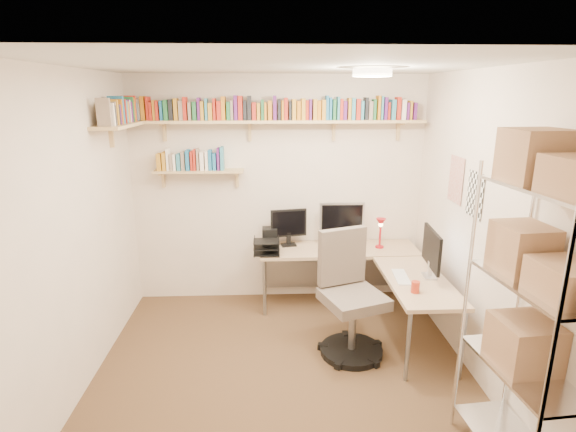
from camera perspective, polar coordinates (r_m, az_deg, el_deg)
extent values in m
plane|color=#4C3620|center=(4.10, -0.62, -18.90)|extent=(3.20, 3.20, 0.00)
cube|color=beige|center=(5.00, -1.25, 3.17)|extent=(3.20, 0.04, 2.50)
cube|color=beige|center=(3.85, -25.25, -2.13)|extent=(0.04, 3.00, 2.50)
cube|color=beige|center=(3.94, 23.29, -1.53)|extent=(0.04, 3.00, 2.50)
cube|color=beige|center=(2.17, 0.66, -14.01)|extent=(3.20, 0.04, 2.50)
cube|color=silver|center=(3.39, -0.75, 18.58)|extent=(3.20, 3.00, 0.04)
cube|color=silver|center=(4.35, 20.53, 4.36)|extent=(0.01, 0.30, 0.42)
cube|color=white|center=(4.00, 22.63, 2.51)|extent=(0.01, 0.28, 0.38)
cylinder|color=#FFEAC6|center=(3.68, 10.65, 17.47)|extent=(0.30, 0.30, 0.06)
cube|color=#DDB87C|center=(4.77, -1.27, 11.92)|extent=(3.05, 0.25, 0.03)
cube|color=#DDB87C|center=(4.55, -20.38, 10.81)|extent=(0.25, 1.00, 0.03)
cube|color=#DDB87C|center=(4.91, -11.25, 5.62)|extent=(0.95, 0.20, 0.02)
cube|color=#DDB87C|center=(4.96, -15.53, 10.70)|extent=(0.03, 0.20, 0.20)
cube|color=#DDB87C|center=(4.84, -4.90, 11.09)|extent=(0.03, 0.20, 0.20)
cube|color=#DDB87C|center=(4.89, 5.90, 11.11)|extent=(0.03, 0.20, 0.20)
cube|color=#DDB87C|center=(5.04, 13.95, 10.87)|extent=(0.03, 0.20, 0.20)
cube|color=#236938|center=(4.95, -18.84, 12.53)|extent=(0.04, 0.12, 0.19)
cube|color=gray|center=(4.94, -18.33, 12.70)|extent=(0.03, 0.14, 0.21)
cube|color=#C67317|center=(4.93, -17.85, 12.89)|extent=(0.04, 0.13, 0.24)
cube|color=red|center=(4.91, -17.30, 12.90)|extent=(0.03, 0.14, 0.24)
cube|color=red|center=(4.91, -16.91, 12.60)|extent=(0.03, 0.15, 0.18)
cube|color=#C28724|center=(4.90, -16.55, 12.75)|extent=(0.03, 0.13, 0.20)
cube|color=red|center=(4.89, -16.18, 12.75)|extent=(0.03, 0.15, 0.20)
cube|color=#1E699E|center=(4.88, -15.71, 12.78)|extent=(0.03, 0.12, 0.20)
cube|color=#236938|center=(4.87, -15.18, 12.86)|extent=(0.04, 0.14, 0.20)
cube|color=black|center=(4.86, -14.59, 12.93)|extent=(0.04, 0.11, 0.21)
cube|color=#C28724|center=(4.85, -14.01, 13.01)|extent=(0.04, 0.11, 0.22)
cube|color=gray|center=(4.84, -13.40, 12.91)|extent=(0.04, 0.12, 0.20)
cube|color=red|center=(4.84, -12.90, 13.15)|extent=(0.04, 0.13, 0.23)
cube|color=gray|center=(4.83, -12.32, 12.88)|extent=(0.03, 0.13, 0.18)
cube|color=#236938|center=(4.82, -11.73, 12.93)|extent=(0.04, 0.13, 0.18)
cube|color=#591C6B|center=(4.81, -11.22, 13.20)|extent=(0.03, 0.14, 0.23)
cube|color=#C28724|center=(4.81, -10.79, 13.00)|extent=(0.03, 0.13, 0.19)
cube|color=teal|center=(4.80, -10.30, 13.19)|extent=(0.03, 0.12, 0.22)
cube|color=#C28724|center=(4.80, -9.80, 12.94)|extent=(0.04, 0.12, 0.17)
cube|color=red|center=(4.79, -9.30, 13.22)|extent=(0.03, 0.13, 0.22)
cube|color=red|center=(4.79, -8.72, 13.09)|extent=(0.04, 0.14, 0.19)
cube|color=#C67317|center=(4.78, -8.19, 13.38)|extent=(0.04, 0.13, 0.24)
cube|color=#236938|center=(4.78, -7.55, 13.08)|extent=(0.03, 0.14, 0.18)
cube|color=gray|center=(4.78, -7.12, 13.19)|extent=(0.03, 0.11, 0.20)
cube|color=#591C6B|center=(4.77, -6.63, 13.50)|extent=(0.04, 0.13, 0.25)
cube|color=red|center=(4.77, -6.05, 13.49)|extent=(0.04, 0.13, 0.24)
cube|color=black|center=(4.77, -5.47, 13.22)|extent=(0.03, 0.14, 0.20)
cube|color=black|center=(4.76, -4.92, 13.51)|extent=(0.04, 0.13, 0.24)
cube|color=red|center=(4.76, -4.32, 13.13)|extent=(0.04, 0.13, 0.18)
cube|color=#C28724|center=(4.76, -3.76, 13.09)|extent=(0.03, 0.12, 0.17)
cube|color=#236938|center=(4.76, -3.26, 13.31)|extent=(0.03, 0.12, 0.21)
cube|color=#C67317|center=(4.76, -2.88, 13.15)|extent=(0.02, 0.14, 0.18)
cube|color=#C67317|center=(4.76, -2.31, 13.26)|extent=(0.04, 0.12, 0.19)
cube|color=#591C6B|center=(4.76, -1.69, 13.56)|extent=(0.03, 0.12, 0.24)
cube|color=black|center=(4.76, -1.13, 13.36)|extent=(0.03, 0.14, 0.21)
cube|color=#C67317|center=(4.76, -0.69, 13.28)|extent=(0.02, 0.12, 0.20)
cube|color=red|center=(4.77, -0.28, 13.45)|extent=(0.04, 0.13, 0.22)
cube|color=black|center=(4.77, 0.26, 13.24)|extent=(0.02, 0.13, 0.19)
cube|color=#C28724|center=(4.77, 0.75, 13.37)|extent=(0.04, 0.15, 0.21)
cube|color=#C67317|center=(4.77, 1.36, 13.25)|extent=(0.04, 0.13, 0.19)
cube|color=#C28724|center=(4.78, 1.93, 13.40)|extent=(0.04, 0.15, 0.22)
cube|color=red|center=(4.78, 2.41, 13.28)|extent=(0.03, 0.11, 0.20)
cube|color=#591C6B|center=(4.78, 2.83, 13.34)|extent=(0.02, 0.13, 0.21)
cube|color=#C28724|center=(4.79, 3.41, 13.35)|extent=(0.04, 0.14, 0.21)
cube|color=#C67317|center=(4.79, 3.94, 13.26)|extent=(0.04, 0.11, 0.20)
cube|color=#C28724|center=(4.80, 4.51, 13.29)|extent=(0.04, 0.13, 0.20)
cube|color=#1E699E|center=(4.80, 4.97, 13.54)|extent=(0.03, 0.12, 0.25)
cube|color=#1E699E|center=(4.81, 5.38, 13.41)|extent=(0.02, 0.11, 0.23)
cube|color=#236938|center=(4.81, 5.86, 13.29)|extent=(0.03, 0.12, 0.21)
cube|color=teal|center=(4.82, 6.35, 13.44)|extent=(0.02, 0.14, 0.23)
cube|color=red|center=(4.82, 6.72, 13.30)|extent=(0.03, 0.14, 0.21)
cube|color=#591C6B|center=(4.83, 7.19, 13.16)|extent=(0.04, 0.11, 0.19)
cube|color=#C28724|center=(4.84, 7.76, 13.32)|extent=(0.03, 0.12, 0.22)
cube|color=teal|center=(4.84, 8.22, 13.31)|extent=(0.04, 0.14, 0.22)
cube|color=red|center=(4.85, 8.81, 13.24)|extent=(0.04, 0.14, 0.21)
cube|color=teal|center=(4.86, 9.32, 13.10)|extent=(0.03, 0.13, 0.19)
cube|color=black|center=(4.87, 9.84, 13.29)|extent=(0.03, 0.14, 0.23)
cube|color=gray|center=(4.88, 10.36, 13.04)|extent=(0.04, 0.12, 0.19)
cube|color=#236938|center=(4.89, 10.85, 13.14)|extent=(0.03, 0.12, 0.21)
cube|color=#C67317|center=(4.90, 11.36, 13.34)|extent=(0.03, 0.14, 0.25)
cube|color=teal|center=(4.91, 11.76, 13.30)|extent=(0.02, 0.13, 0.24)
cube|color=#591C6B|center=(4.92, 12.18, 13.20)|extent=(0.03, 0.14, 0.23)
cube|color=red|center=(4.93, 12.58, 12.88)|extent=(0.02, 0.12, 0.18)
cube|color=teal|center=(4.94, 13.11, 13.02)|extent=(0.04, 0.14, 0.20)
cube|color=red|center=(4.95, 13.74, 13.14)|extent=(0.04, 0.12, 0.23)
cube|color=white|center=(4.97, 14.35, 12.96)|extent=(0.04, 0.14, 0.21)
cube|color=#591C6B|center=(4.98, 14.81, 12.75)|extent=(0.02, 0.15, 0.17)
cube|color=#C28724|center=(4.99, 15.19, 12.84)|extent=(0.03, 0.13, 0.19)
cube|color=#591C6B|center=(5.00, 15.66, 12.71)|extent=(0.03, 0.15, 0.17)
cube|color=gray|center=(4.14, -22.36, 12.07)|extent=(0.11, 0.03, 0.23)
cube|color=white|center=(4.18, -22.12, 11.83)|extent=(0.14, 0.03, 0.19)
cube|color=black|center=(4.22, -21.93, 11.74)|extent=(0.14, 0.03, 0.17)
cube|color=gray|center=(4.25, -21.78, 11.97)|extent=(0.12, 0.03, 0.20)
cube|color=#C28724|center=(4.29, -21.63, 12.10)|extent=(0.14, 0.03, 0.21)
cube|color=black|center=(4.33, -21.44, 11.89)|extent=(0.14, 0.03, 0.18)
cube|color=#591C6B|center=(4.37, -21.25, 11.91)|extent=(0.13, 0.03, 0.17)
cube|color=#C67317|center=(4.40, -21.14, 12.24)|extent=(0.14, 0.03, 0.22)
cube|color=#1E699E|center=(4.45, -20.97, 12.46)|extent=(0.14, 0.04, 0.25)
cube|color=red|center=(4.49, -20.76, 12.31)|extent=(0.15, 0.03, 0.22)
cube|color=teal|center=(4.53, -20.59, 12.27)|extent=(0.14, 0.04, 0.21)
cube|color=#C28724|center=(4.58, -20.39, 12.24)|extent=(0.14, 0.04, 0.19)
cube|color=#591C6B|center=(4.62, -20.23, 12.38)|extent=(0.13, 0.02, 0.21)
cube|color=white|center=(4.65, -20.12, 12.39)|extent=(0.13, 0.03, 0.21)
cube|color=#591C6B|center=(4.69, -19.95, 12.31)|extent=(0.13, 0.04, 0.19)
cube|color=#236938|center=(4.73, -19.85, 12.62)|extent=(0.14, 0.03, 0.24)
cube|color=#C67317|center=(4.77, -19.68, 12.60)|extent=(0.14, 0.04, 0.23)
cube|color=red|center=(4.81, -19.53, 12.74)|extent=(0.14, 0.02, 0.25)
cube|color=#1E699E|center=(4.86, -19.34, 12.35)|extent=(0.12, 0.04, 0.17)
cube|color=red|center=(4.91, -19.18, 12.64)|extent=(0.11, 0.04, 0.22)
cube|color=teal|center=(4.96, -19.02, 12.41)|extent=(0.11, 0.04, 0.17)
cube|color=#C28724|center=(4.97, -15.99, 6.63)|extent=(0.04, 0.12, 0.18)
cube|color=#C28724|center=(4.96, -15.39, 6.74)|extent=(0.04, 0.12, 0.19)
cube|color=white|center=(4.95, -14.94, 6.96)|extent=(0.03, 0.13, 0.23)
cube|color=gray|center=(4.94, -14.53, 6.66)|extent=(0.03, 0.15, 0.18)
cube|color=white|center=(4.94, -14.14, 6.67)|extent=(0.03, 0.14, 0.17)
cube|color=teal|center=(4.93, -13.65, 6.70)|extent=(0.04, 0.14, 0.18)
cube|color=gray|center=(4.92, -13.14, 6.84)|extent=(0.04, 0.11, 0.20)
cube|color=#1E699E|center=(4.91, -12.56, 6.96)|extent=(0.04, 0.15, 0.21)
cube|color=red|center=(4.90, -12.10, 6.88)|extent=(0.02, 0.11, 0.20)
cube|color=red|center=(4.90, -11.74, 7.01)|extent=(0.02, 0.12, 0.22)
cube|color=gray|center=(4.89, -11.34, 7.08)|extent=(0.02, 0.13, 0.23)
cube|color=white|center=(4.89, -10.82, 6.88)|extent=(0.04, 0.13, 0.19)
cube|color=white|center=(4.88, -10.25, 6.96)|extent=(0.03, 0.12, 0.20)
cube|color=#1E699E|center=(4.87, -9.82, 7.04)|extent=(0.04, 0.11, 0.21)
cube|color=#1E699E|center=(4.87, -9.29, 6.84)|extent=(0.04, 0.13, 0.18)
cube|color=#591C6B|center=(4.86, -8.80, 7.18)|extent=(0.02, 0.14, 0.23)
cube|color=teal|center=(4.86, -8.36, 7.25)|extent=(0.03, 0.14, 0.24)
cube|color=tan|center=(4.95, 6.43, -4.27)|extent=(1.72, 0.54, 0.04)
cube|color=tan|center=(4.30, 16.07, -7.96)|extent=(0.54, 1.17, 0.04)
cylinder|color=gray|center=(4.81, -3.00, -9.09)|extent=(0.04, 0.04, 0.63)
cylinder|color=gray|center=(5.23, -2.97, -7.03)|extent=(0.04, 0.04, 0.63)
cylinder|color=gray|center=(5.46, 14.47, -6.53)|extent=(0.04, 0.04, 0.63)
cylinder|color=gray|center=(3.92, 14.99, -15.74)|extent=(0.04, 0.04, 0.63)
cylinder|color=gray|center=(4.08, 21.27, -15.06)|extent=(0.04, 0.04, 0.63)
cube|color=gray|center=(5.27, 5.94, -6.36)|extent=(1.63, 0.02, 0.50)
cube|color=silver|center=(4.97, 6.86, -0.40)|extent=(0.50, 0.03, 0.38)
cube|color=black|center=(4.95, 6.89, -0.45)|extent=(0.45, 0.00, 0.33)
cube|color=black|center=(4.92, 0.08, -0.89)|extent=(0.40, 0.03, 0.31)
cube|color=black|center=(4.27, 17.79, -3.95)|extent=(0.03, 0.52, 0.34)
cube|color=silver|center=(4.27, 17.56, -3.96)|extent=(0.00, 0.47, 0.29)
cube|color=white|center=(4.80, 7.27, -4.63)|extent=(0.38, 0.12, 0.01)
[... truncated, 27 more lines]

